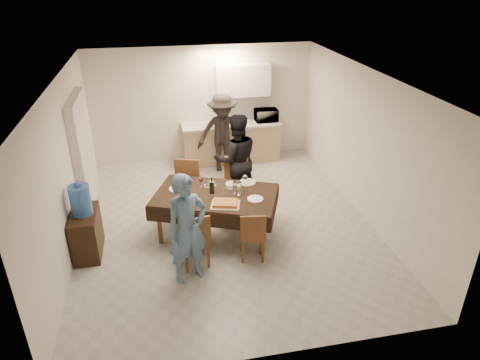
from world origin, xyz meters
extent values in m
cube|color=#ADADA8|center=(0.00, 0.00, 0.00)|extent=(5.00, 6.00, 0.02)
cube|color=white|center=(0.00, 0.00, 2.60)|extent=(5.00, 6.00, 0.02)
cube|color=silver|center=(0.00, 3.00, 1.30)|extent=(5.00, 0.02, 2.60)
cube|color=silver|center=(0.00, -3.00, 1.30)|extent=(5.00, 0.02, 2.60)
cube|color=silver|center=(-2.50, 0.00, 1.30)|extent=(0.02, 6.00, 2.60)
cube|color=silver|center=(2.50, 0.00, 1.30)|extent=(0.02, 6.00, 2.60)
cube|color=silver|center=(-2.42, 1.20, 1.05)|extent=(0.15, 1.40, 2.10)
cube|color=tan|center=(0.60, 2.68, 0.43)|extent=(2.20, 0.60, 0.86)
cube|color=#ADADA8|center=(0.60, 2.68, 0.89)|extent=(2.24, 0.64, 0.05)
cube|color=silver|center=(0.90, 2.82, 1.85)|extent=(1.20, 0.34, 0.70)
cube|color=black|center=(-0.21, -0.33, 0.75)|extent=(2.25, 1.79, 0.04)
cube|color=brown|center=(-0.21, -0.33, 0.36)|extent=(0.07, 0.07, 0.73)
cube|color=brown|center=(-0.66, -1.08, 0.45)|extent=(0.49, 0.49, 0.05)
cube|color=brown|center=(-0.66, -1.27, 0.70)|extent=(0.42, 0.11, 0.45)
cube|color=brown|center=(0.24, -1.08, 0.41)|extent=(0.44, 0.44, 0.05)
cube|color=brown|center=(0.24, -1.25, 0.64)|extent=(0.38, 0.09, 0.41)
cube|color=brown|center=(-0.66, 0.42, 0.49)|extent=(0.59, 0.59, 0.05)
cube|color=brown|center=(-0.66, 0.21, 0.77)|extent=(0.45, 0.19, 0.49)
cube|color=brown|center=(0.24, 0.42, 0.48)|extent=(0.58, 0.58, 0.05)
cube|color=brown|center=(0.24, 0.22, 0.74)|extent=(0.43, 0.20, 0.48)
cube|color=black|center=(-2.28, -0.46, 0.36)|extent=(0.39, 0.78, 0.73)
cylinder|color=#3C75CD|center=(-2.28, -0.46, 0.96)|extent=(0.31, 0.31, 0.47)
cylinder|color=white|center=(0.14, -0.38, 0.87)|extent=(0.14, 0.14, 0.21)
cube|color=#D4883E|center=(-0.11, -0.71, 0.80)|extent=(0.52, 0.44, 0.06)
cylinder|color=white|center=(0.09, -0.15, 0.81)|extent=(0.20, 0.20, 0.08)
cylinder|color=white|center=(-0.26, -0.05, 0.78)|extent=(0.19, 0.19, 0.03)
cylinder|color=white|center=(-0.81, -0.63, 0.78)|extent=(0.25, 0.25, 0.01)
cylinder|color=white|center=(0.39, -0.63, 0.78)|extent=(0.26, 0.26, 0.01)
cylinder|color=white|center=(-0.81, -0.03, 0.78)|extent=(0.28, 0.28, 0.02)
cylinder|color=white|center=(0.39, -0.03, 0.78)|extent=(0.29, 0.29, 0.02)
imported|color=silver|center=(1.42, 2.68, 1.05)|extent=(0.51, 0.35, 0.28)
imported|color=slate|center=(-0.76, -1.38, 0.83)|extent=(0.71, 0.58, 1.66)
imported|color=black|center=(0.34, 0.72, 0.88)|extent=(0.90, 0.72, 1.76)
imported|color=black|center=(0.33, 2.23, 0.86)|extent=(1.12, 0.64, 1.73)
camera|label=1|loc=(-1.04, -6.44, 4.10)|focal=32.00mm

